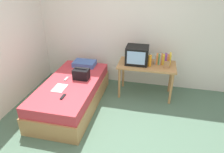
# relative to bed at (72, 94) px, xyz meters

# --- Properties ---
(ground_plane) EXTENTS (8.00, 8.00, 0.00)m
(ground_plane) POSITION_rel_bed_xyz_m (0.84, -0.75, -0.26)
(ground_plane) COLOR #4C6B56
(wall_back) EXTENTS (5.20, 0.10, 2.60)m
(wall_back) POSITION_rel_bed_xyz_m (0.84, 1.25, 1.04)
(wall_back) COLOR silver
(wall_back) RESTS_ON ground
(bed) EXTENTS (1.00, 2.00, 0.53)m
(bed) POSITION_rel_bed_xyz_m (0.00, 0.00, 0.00)
(bed) COLOR #B27F4C
(bed) RESTS_ON ground
(desk) EXTENTS (1.16, 0.60, 0.72)m
(desk) POSITION_rel_bed_xyz_m (1.38, 0.72, 0.37)
(desk) COLOR #B27F4C
(desk) RESTS_ON ground
(tv) EXTENTS (0.44, 0.39, 0.36)m
(tv) POSITION_rel_bed_xyz_m (1.17, 0.72, 0.64)
(tv) COLOR black
(tv) RESTS_ON desk
(water_bottle) EXTENTS (0.07, 0.07, 0.23)m
(water_bottle) POSITION_rel_bed_xyz_m (1.43, 0.63, 0.58)
(water_bottle) COLOR orange
(water_bottle) RESTS_ON desk
(book_row) EXTENTS (0.32, 0.16, 0.24)m
(book_row) POSITION_rel_bed_xyz_m (1.69, 0.80, 0.56)
(book_row) COLOR gray
(book_row) RESTS_ON desk
(picture_frame) EXTENTS (0.11, 0.02, 0.14)m
(picture_frame) POSITION_rel_bed_xyz_m (1.76, 0.61, 0.53)
(picture_frame) COLOR #9E754C
(picture_frame) RESTS_ON desk
(pillow) EXTENTS (0.48, 0.32, 0.11)m
(pillow) POSITION_rel_bed_xyz_m (0.01, 0.77, 0.32)
(pillow) COLOR #4766AD
(pillow) RESTS_ON bed
(handbag) EXTENTS (0.30, 0.20, 0.23)m
(handbag) POSITION_rel_bed_xyz_m (0.16, 0.17, 0.37)
(handbag) COLOR black
(handbag) RESTS_ON bed
(magazine) EXTENTS (0.21, 0.29, 0.01)m
(magazine) POSITION_rel_bed_xyz_m (-0.10, -0.26, 0.27)
(magazine) COLOR white
(magazine) RESTS_ON bed
(remote_dark) EXTENTS (0.04, 0.16, 0.02)m
(remote_dark) POSITION_rel_bed_xyz_m (0.09, -0.52, 0.28)
(remote_dark) COLOR black
(remote_dark) RESTS_ON bed
(remote_silver) EXTENTS (0.04, 0.14, 0.02)m
(remote_silver) POSITION_rel_bed_xyz_m (-0.12, 0.08, 0.28)
(remote_silver) COLOR #B7B7BC
(remote_silver) RESTS_ON bed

